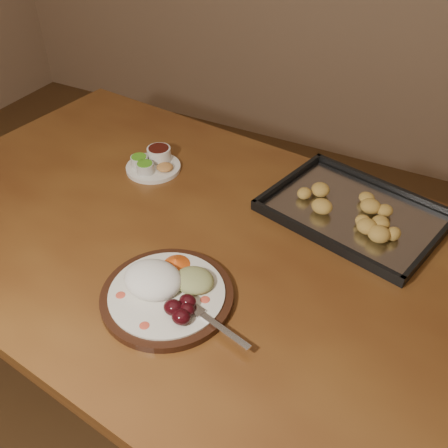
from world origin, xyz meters
The scene contains 5 objects.
ground centered at (0.00, 0.00, 0.00)m, with size 4.00×4.00×0.00m, color brown.
dining_table centered at (0.24, 0.26, 0.65)m, with size 1.59×1.07×0.75m.
dinner_plate centered at (0.29, 0.07, 0.77)m, with size 0.34×0.26×0.06m.
condiment_saucer centered at (0.00, 0.45, 0.77)m, with size 0.15×0.15×0.05m.
baking_tray centered at (0.54, 0.50, 0.76)m, with size 0.46×0.38×0.04m.
Camera 1 is at (0.71, -0.48, 1.50)m, focal length 40.00 mm.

